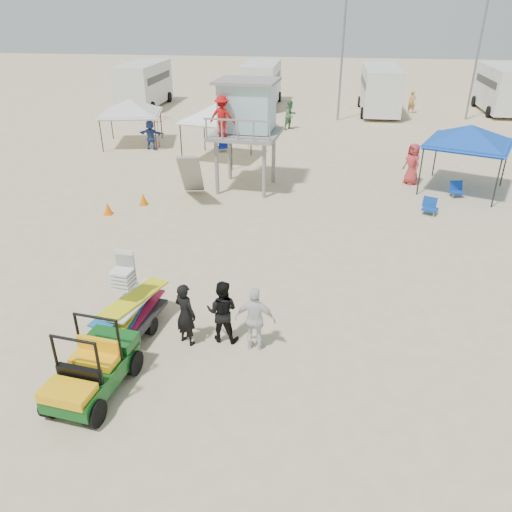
# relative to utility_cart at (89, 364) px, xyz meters

# --- Properties ---
(ground) EXTENTS (140.00, 140.00, 0.00)m
(ground) POSITION_rel_utility_cart_xyz_m (2.41, 1.37, -0.78)
(ground) COLOR beige
(ground) RESTS_ON ground
(utility_cart) EXTENTS (1.38, 2.34, 1.68)m
(utility_cart) POSITION_rel_utility_cart_xyz_m (0.00, 0.00, 0.00)
(utility_cart) COLOR #0B4A14
(utility_cart) RESTS_ON ground
(surf_trailer) EXTENTS (1.42, 2.30, 1.96)m
(surf_trailer) POSITION_rel_utility_cart_xyz_m (0.00, 2.33, 0.02)
(surf_trailer) COLOR black
(surf_trailer) RESTS_ON ground
(man_left) EXTENTS (0.72, 0.63, 1.65)m
(man_left) POSITION_rel_utility_cart_xyz_m (1.52, 2.03, 0.04)
(man_left) COLOR black
(man_left) RESTS_ON ground
(man_mid) EXTENTS (0.83, 0.67, 1.64)m
(man_mid) POSITION_rel_utility_cart_xyz_m (2.37, 2.28, 0.04)
(man_mid) COLOR black
(man_mid) RESTS_ON ground
(man_right) EXTENTS (0.99, 0.46, 1.66)m
(man_right) POSITION_rel_utility_cart_xyz_m (3.22, 2.03, 0.05)
(man_right) COLOR white
(man_right) RESTS_ON ground
(lifeguard_tower) EXTENTS (3.05, 3.05, 4.51)m
(lifeguard_tower) POSITION_rel_utility_cart_xyz_m (1.14, 13.60, 2.58)
(lifeguard_tower) COLOR gray
(lifeguard_tower) RESTS_ON ground
(canopy_blue) EXTENTS (4.14, 4.14, 3.28)m
(canopy_blue) POSITION_rel_utility_cart_xyz_m (10.68, 14.48, 1.95)
(canopy_blue) COLOR black
(canopy_blue) RESTS_ON ground
(canopy_white_a) EXTENTS (3.45, 3.45, 3.30)m
(canopy_white_a) POSITION_rel_utility_cart_xyz_m (-0.96, 17.66, 1.96)
(canopy_white_a) COLOR black
(canopy_white_a) RESTS_ON ground
(canopy_white_b) EXTENTS (3.68, 3.68, 2.99)m
(canopy_white_b) POSITION_rel_utility_cart_xyz_m (-6.44, 20.04, 1.66)
(canopy_white_b) COLOR black
(canopy_white_b) RESTS_ON ground
(canopy_white_c) EXTENTS (3.27, 3.27, 3.02)m
(canopy_white_c) POSITION_rel_utility_cart_xyz_m (-0.68, 25.81, 1.69)
(canopy_white_c) COLOR black
(canopy_white_c) RESTS_ON ground
(umbrella_a) EXTENTS (2.30, 2.33, 1.82)m
(umbrella_a) POSITION_rel_utility_cart_xyz_m (-4.79, 19.65, 0.13)
(umbrella_a) COLOR red
(umbrella_a) RESTS_ON ground
(umbrella_b) EXTENTS (2.69, 2.70, 1.75)m
(umbrella_b) POSITION_rel_utility_cart_xyz_m (0.32, 20.15, 0.09)
(umbrella_b) COLOR gold
(umbrella_b) RESTS_ON ground
(cone_near) EXTENTS (0.34, 0.34, 0.50)m
(cone_near) POSITION_rel_utility_cart_xyz_m (-3.70, 9.66, -0.53)
(cone_near) COLOR #FF6608
(cone_near) RESTS_ON ground
(cone_far) EXTENTS (0.34, 0.34, 0.50)m
(cone_far) POSITION_rel_utility_cart_xyz_m (-2.66, 10.85, -0.53)
(cone_far) COLOR orange
(cone_far) RESTS_ON ground
(beach_chair_a) EXTENTS (0.73, 0.82, 0.64)m
(beach_chair_a) POSITION_rel_utility_cart_xyz_m (-1.03, 19.45, -0.47)
(beach_chair_a) COLOR #0D1E94
(beach_chair_a) RESTS_ON ground
(beach_chair_b) EXTENTS (0.64, 0.69, 0.64)m
(beach_chair_b) POSITION_rel_utility_cart_xyz_m (10.33, 13.68, -0.47)
(beach_chair_b) COLOR #0E379B
(beach_chair_b) RESTS_ON ground
(beach_chair_c) EXTENTS (0.70, 0.77, 0.64)m
(beach_chair_c) POSITION_rel_utility_cart_xyz_m (8.86, 11.50, -0.47)
(beach_chair_c) COLOR #0D3993
(beach_chair_c) RESTS_ON ground
(rv_far_left) EXTENTS (2.64, 6.80, 3.25)m
(rv_far_left) POSITION_rel_utility_cart_xyz_m (-9.59, 31.37, 1.02)
(rv_far_left) COLOR silver
(rv_far_left) RESTS_ON ground
(rv_mid_left) EXTENTS (2.65, 6.50, 3.25)m
(rv_mid_left) POSITION_rel_utility_cart_xyz_m (-0.59, 32.87, 1.02)
(rv_mid_left) COLOR silver
(rv_mid_left) RESTS_ON ground
(rv_mid_right) EXTENTS (2.64, 7.00, 3.25)m
(rv_mid_right) POSITION_rel_utility_cart_xyz_m (8.41, 31.37, 1.02)
(rv_mid_right) COLOR silver
(rv_mid_right) RESTS_ON ground
(rv_far_right) EXTENTS (2.64, 6.60, 3.25)m
(rv_far_right) POSITION_rel_utility_cart_xyz_m (17.41, 32.87, 1.02)
(rv_far_right) COLOR silver
(rv_far_right) RESTS_ON ground
(light_pole_left) EXTENTS (0.14, 0.14, 8.00)m
(light_pole_left) POSITION_rel_utility_cart_xyz_m (5.41, 28.37, 3.22)
(light_pole_left) COLOR slate
(light_pole_left) RESTS_ON ground
(light_pole_right) EXTENTS (0.14, 0.14, 8.00)m
(light_pole_right) POSITION_rel_utility_cart_xyz_m (14.41, 29.87, 3.22)
(light_pole_right) COLOR slate
(light_pole_right) RESTS_ON ground
(distant_beachgoers) EXTENTS (17.01, 17.19, 1.86)m
(distant_beachgoers) POSITION_rel_utility_cart_xyz_m (2.46, 21.10, 0.09)
(distant_beachgoers) COLOR tan
(distant_beachgoers) RESTS_ON ground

